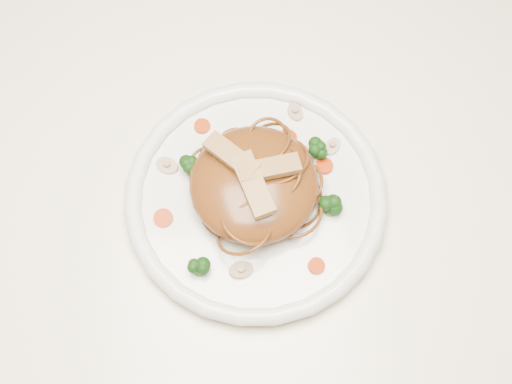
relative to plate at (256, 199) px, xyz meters
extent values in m
plane|color=#57361D|center=(-0.04, -0.01, -0.76)|extent=(4.00, 4.00, 0.00)
cube|color=white|center=(-0.04, -0.01, -0.03)|extent=(1.20, 0.80, 0.04)
cylinder|color=brown|center=(0.50, 0.33, -0.40)|extent=(0.06, 0.06, 0.71)
cylinder|color=white|center=(0.00, 0.00, 0.00)|extent=(0.36, 0.36, 0.02)
ellipsoid|color=brown|center=(0.00, 0.00, 0.03)|extent=(0.17, 0.17, 0.05)
cube|color=tan|center=(0.02, 0.01, 0.07)|extent=(0.07, 0.03, 0.01)
cube|color=tan|center=(-0.02, 0.03, 0.07)|extent=(0.06, 0.07, 0.01)
cube|color=tan|center=(0.00, -0.01, 0.07)|extent=(0.04, 0.08, 0.01)
cylinder|color=#BA2D06|center=(0.05, 0.07, 0.01)|extent=(0.02, 0.02, 0.00)
cylinder|color=#BA2D06|center=(-0.11, -0.01, 0.01)|extent=(0.03, 0.03, 0.00)
cylinder|color=#BA2D06|center=(0.09, 0.03, 0.01)|extent=(0.02, 0.02, 0.00)
cylinder|color=#BA2D06|center=(-0.05, 0.10, 0.01)|extent=(0.03, 0.03, 0.00)
cylinder|color=#BA2D06|center=(0.05, -0.09, 0.01)|extent=(0.02, 0.02, 0.00)
cylinder|color=#BDAA8D|center=(-0.03, -0.09, 0.01)|extent=(0.03, 0.03, 0.01)
cylinder|color=#BDAA8D|center=(0.10, 0.05, 0.01)|extent=(0.03, 0.03, 0.01)
cylinder|color=#BDAA8D|center=(-0.10, 0.05, 0.01)|extent=(0.04, 0.04, 0.01)
cylinder|color=#BDAA8D|center=(0.06, 0.10, 0.01)|extent=(0.03, 0.03, 0.01)
camera|label=1|loc=(-0.04, -0.30, 0.73)|focal=47.83mm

